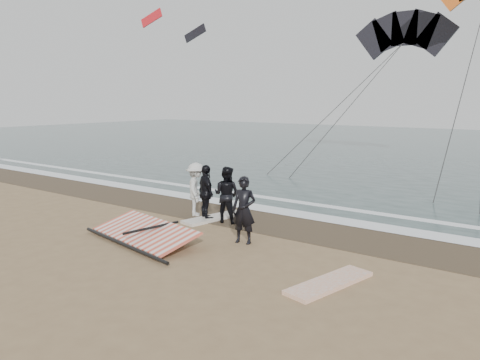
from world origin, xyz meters
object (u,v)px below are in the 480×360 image
Objects in this scene: man_main at (244,210)px; board_cream at (214,218)px; sail_rig at (147,233)px; board_white at (330,283)px.

man_main is 0.81× the size of board_cream.
man_main reaches higher than board_cream.
man_main is at bearing -21.96° from board_cream.
board_white is at bearing 0.14° from sail_rig.
sail_rig reaches higher than board_white.
board_cream is (-5.62, 2.95, 0.00)m from board_white.
sail_rig reaches higher than board_cream.
board_white is 6.35m from board_cream.
board_white is 0.99× the size of board_cream.
board_white is 5.74m from sail_rig.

